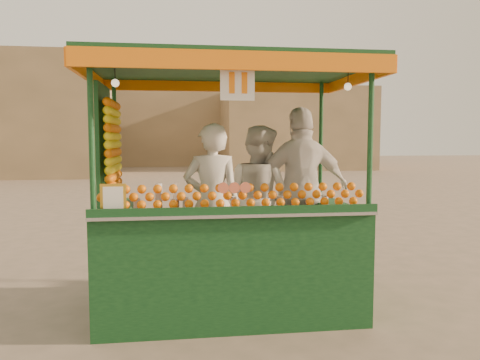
{
  "coord_description": "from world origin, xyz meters",
  "views": [
    {
      "loc": [
        -0.4,
        -5.14,
        1.85
      ],
      "look_at": [
        0.27,
        -0.15,
        1.41
      ],
      "focal_mm": 34.63,
      "sensor_mm": 36.0,
      "label": 1
    }
  ],
  "objects": [
    {
      "name": "ground",
      "position": [
        0.0,
        0.0,
        0.0
      ],
      "size": [
        90.0,
        90.0,
        0.0
      ],
      "primitive_type": "plane",
      "color": "brown",
      "rests_on": "ground"
    },
    {
      "name": "building_left",
      "position": [
        -9.0,
        20.0,
        3.0
      ],
      "size": [
        10.0,
        6.0,
        6.0
      ],
      "primitive_type": "cube",
      "color": "#9C8059",
      "rests_on": "ground"
    },
    {
      "name": "building_right",
      "position": [
        7.0,
        24.0,
        2.5
      ],
      "size": [
        9.0,
        6.0,
        5.0
      ],
      "primitive_type": "cube",
      "color": "#9C8059",
      "rests_on": "ground"
    },
    {
      "name": "building_center",
      "position": [
        -2.0,
        30.0,
        3.5
      ],
      "size": [
        14.0,
        7.0,
        7.0
      ],
      "primitive_type": "cube",
      "color": "#9C8059",
      "rests_on": "ground"
    },
    {
      "name": "juice_cart",
      "position": [
        0.06,
        -0.28,
        0.87
      ],
      "size": [
        2.93,
        1.9,
        2.66
      ],
      "color": "black",
      "rests_on": "ground"
    },
    {
      "name": "vendor_left",
      "position": [
        -0.04,
        -0.12,
        1.17
      ],
      "size": [
        0.63,
        0.42,
        1.71
      ],
      "rotation": [
        0.0,
        0.0,
        3.13
      ],
      "color": "beige",
      "rests_on": "ground"
    },
    {
      "name": "vendor_middle",
      "position": [
        0.53,
        0.14,
        1.16
      ],
      "size": [
        1.04,
        1.04,
        1.7
      ],
      "rotation": [
        0.0,
        0.0,
        2.34
      ],
      "color": "beige",
      "rests_on": "ground"
    },
    {
      "name": "vendor_right",
      "position": [
        1.02,
        0.04,
        1.27
      ],
      "size": [
        1.14,
        0.52,
        1.91
      ],
      "rotation": [
        0.0,
        0.0,
        3.19
      ],
      "color": "silver",
      "rests_on": "ground"
    }
  ]
}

